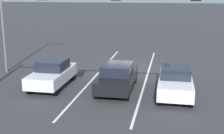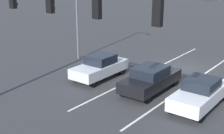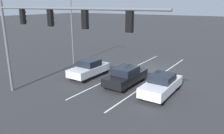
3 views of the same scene
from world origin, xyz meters
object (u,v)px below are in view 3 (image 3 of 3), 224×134
object	(u,v)px
car_white_leftlane_front	(161,84)
traffic_signal_gantry	(44,27)
street_lamp_right_shoulder	(73,25)
car_black_midlane_front	(126,76)
car_silver_rightlane_front	(89,68)

from	to	relation	value
car_white_leftlane_front	traffic_signal_gantry	distance (m)	8.99
car_white_leftlane_front	street_lamp_right_shoulder	size ratio (longest dim) A/B	0.59
car_black_midlane_front	car_silver_rightlane_front	distance (m)	3.81
car_silver_rightlane_front	traffic_signal_gantry	size ratio (longest dim) A/B	0.34
car_black_midlane_front	traffic_signal_gantry	bearing A→B (deg)	68.84
traffic_signal_gantry	car_white_leftlane_front	bearing A→B (deg)	-134.25
car_white_leftlane_front	car_black_midlane_front	bearing A→B (deg)	-5.55
car_white_leftlane_front	traffic_signal_gantry	world-z (taller)	traffic_signal_gantry
car_silver_rightlane_front	street_lamp_right_shoulder	xyz separation A→B (m)	(4.23, -2.56, 3.53)
car_white_leftlane_front	car_silver_rightlane_front	xyz separation A→B (m)	(7.01, -0.24, 0.02)
traffic_signal_gantry	street_lamp_right_shoulder	world-z (taller)	street_lamp_right_shoulder
car_silver_rightlane_front	car_white_leftlane_front	bearing A→B (deg)	178.02
car_silver_rightlane_front	traffic_signal_gantry	world-z (taller)	traffic_signal_gantry
traffic_signal_gantry	street_lamp_right_shoulder	distance (m)	10.25
car_black_midlane_front	car_silver_rightlane_front	size ratio (longest dim) A/B	1.07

